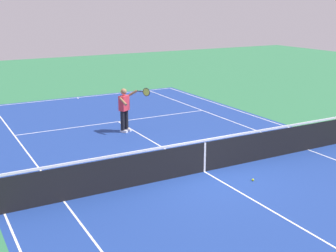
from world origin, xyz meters
The scene contains 6 objects.
ground_plane centered at (0.00, 0.00, 0.00)m, with size 60.00×60.00×0.00m, color #2D7247.
court_slab centered at (0.00, 0.00, 0.00)m, with size 24.20×11.40×0.00m, color navy.
court_line_markings centered at (0.00, 0.00, 0.00)m, with size 23.85×11.05×0.01m.
tennis_net centered at (0.00, 0.00, 0.49)m, with size 0.10×11.70×1.08m.
tennis_player_near centered at (4.92, 0.31, 0.93)m, with size 0.85×1.01×1.70m.
tennis_ball centered at (-1.22, -0.78, 0.03)m, with size 0.07×0.07×0.07m, color #CCE01E.
Camera 1 is at (-9.95, 6.68, 4.67)m, focal length 47.34 mm.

